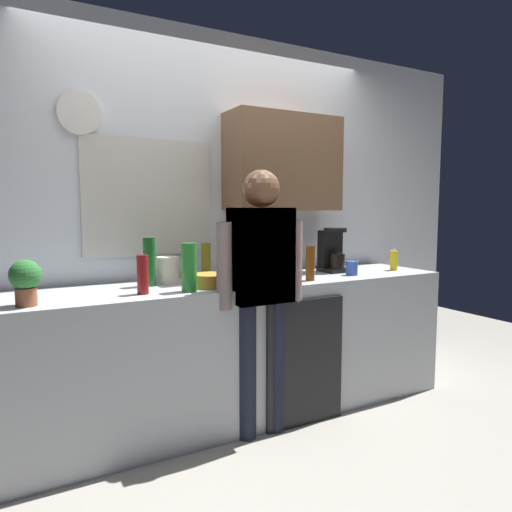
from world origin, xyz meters
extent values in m
plane|color=#9E998E|center=(0.00, 0.00, 0.00)|extent=(8.00, 8.00, 0.00)
cube|color=#B2B7BC|center=(0.00, 0.30, 0.45)|extent=(3.03, 0.64, 0.90)
cube|color=black|center=(0.31, -0.03, 0.40)|extent=(0.56, 0.02, 0.81)
cube|color=silver|center=(0.00, 0.73, 1.30)|extent=(4.63, 0.10, 2.60)
cube|color=beige|center=(-0.47, 0.67, 1.45)|extent=(0.86, 0.02, 0.76)
cube|color=#8CA5C6|center=(-0.47, 0.67, 1.45)|extent=(0.80, 0.02, 0.70)
cube|color=brown|center=(0.48, 0.52, 1.70)|extent=(0.84, 0.32, 0.68)
cylinder|color=silver|center=(-0.89, 0.66, 1.95)|extent=(0.26, 0.03, 0.26)
cube|color=black|center=(0.85, 0.38, 0.91)|extent=(0.20, 0.20, 0.03)
cube|color=black|center=(0.85, 0.44, 1.07)|extent=(0.18, 0.08, 0.28)
cylinder|color=black|center=(0.85, 0.35, 0.98)|extent=(0.11, 0.11, 0.11)
cylinder|color=black|center=(0.85, 0.38, 1.21)|extent=(0.17, 0.17, 0.03)
cylinder|color=#195923|center=(-0.55, 0.41, 1.05)|extent=(0.07, 0.07, 0.30)
cylinder|color=brown|center=(0.44, 0.12, 1.01)|extent=(0.06, 0.06, 0.23)
cylinder|color=olive|center=(-0.18, 0.42, 1.02)|extent=(0.06, 0.06, 0.25)
cylinder|color=#2D8C33|center=(-0.41, 0.12, 1.04)|extent=(0.09, 0.09, 0.28)
cylinder|color=maroon|center=(-0.66, 0.17, 1.01)|extent=(0.06, 0.06, 0.22)
cylinder|color=black|center=(0.05, 0.18, 0.99)|extent=(0.06, 0.06, 0.18)
cylinder|color=#3351B2|center=(0.85, 0.18, 0.95)|extent=(0.08, 0.08, 0.10)
cylinder|color=white|center=(0.13, 0.09, 0.95)|extent=(0.08, 0.08, 0.09)
cylinder|color=orange|center=(-0.24, 0.20, 0.94)|extent=(0.22, 0.22, 0.08)
cylinder|color=#9E5638|center=(-1.25, 0.12, 0.94)|extent=(0.10, 0.10, 0.09)
sphere|color=#2D7233|center=(-1.25, 0.12, 1.05)|extent=(0.15, 0.15, 0.15)
cylinder|color=yellow|center=(1.30, 0.23, 0.97)|extent=(0.06, 0.06, 0.15)
cone|color=white|center=(1.30, 0.23, 1.06)|extent=(0.02, 0.02, 0.03)
cylinder|color=silver|center=(-0.42, 0.45, 0.98)|extent=(0.14, 0.14, 0.17)
cylinder|color=brown|center=(-0.10, 0.00, 0.41)|extent=(0.12, 0.12, 0.82)
cylinder|color=brown|center=(0.10, 0.00, 0.41)|extent=(0.12, 0.12, 0.82)
cube|color=#D85959|center=(0.00, 0.00, 1.10)|extent=(0.36, 0.20, 0.56)
sphere|color=beige|center=(0.00, 0.00, 1.49)|extent=(0.22, 0.22, 0.22)
cylinder|color=#D85959|center=(-0.24, 0.00, 1.05)|extent=(0.09, 0.09, 0.50)
cylinder|color=#D85959|center=(0.24, 0.00, 1.05)|extent=(0.09, 0.09, 0.50)
cylinder|color=#3F4766|center=(-0.10, 0.00, 0.41)|extent=(0.12, 0.12, 0.82)
cylinder|color=#3F4766|center=(0.10, 0.00, 0.41)|extent=(0.12, 0.12, 0.82)
cube|color=white|center=(0.00, 0.00, 1.10)|extent=(0.36, 0.20, 0.56)
sphere|color=#A57A59|center=(0.00, 0.00, 1.49)|extent=(0.22, 0.22, 0.22)
cylinder|color=white|center=(-0.24, 0.00, 1.05)|extent=(0.09, 0.09, 0.50)
cylinder|color=white|center=(0.24, 0.00, 1.05)|extent=(0.09, 0.09, 0.50)
camera|label=1|loc=(-1.35, -2.39, 1.38)|focal=32.82mm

